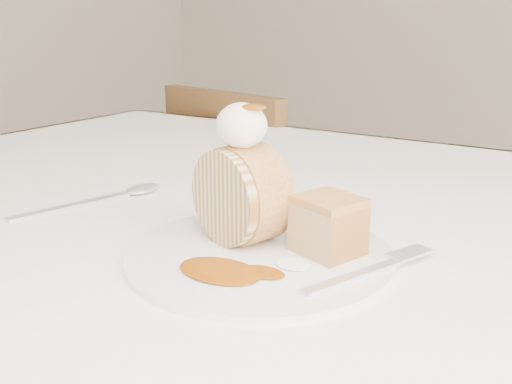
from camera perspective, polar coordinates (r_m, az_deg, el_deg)
The scene contains 10 objects.
table at distance 0.70m, azimuth 4.74°, elevation -8.35°, with size 1.40×0.90×0.75m.
chair_far at distance 1.45m, azimuth -0.47°, elevation -3.36°, with size 0.46×0.46×0.81m.
plate at distance 0.52m, azimuth 0.34°, elevation -6.27°, with size 0.24×0.24×0.01m, color white.
roulade_slice at distance 0.53m, azimuth -1.54°, elevation -0.28°, with size 0.09×0.09×0.05m, color #CABB8D.
cake_chunk at distance 0.52m, azimuth 7.23°, elevation -3.67°, with size 0.05×0.05×0.05m, color tan.
whipped_cream at distance 0.52m, azimuth -1.46°, elevation 6.66°, with size 0.05×0.05×0.04m, color white.
caramel_drizzle at distance 0.51m, azimuth -0.27°, elevation 9.09°, with size 0.02×0.02×0.01m, color #803B05.
caramel_pool at distance 0.48m, azimuth -3.67°, elevation -7.82°, with size 0.08×0.05×0.00m, color #803B05, non-canonical shape.
fork at distance 0.48m, azimuth 9.68°, elevation -8.33°, with size 0.02×0.14×0.00m, color silver.
spoon at distance 0.69m, azimuth -18.02°, elevation -1.38°, with size 0.03×0.18×0.00m, color silver.
Camera 1 is at (0.29, -0.37, 0.96)m, focal length 40.00 mm.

